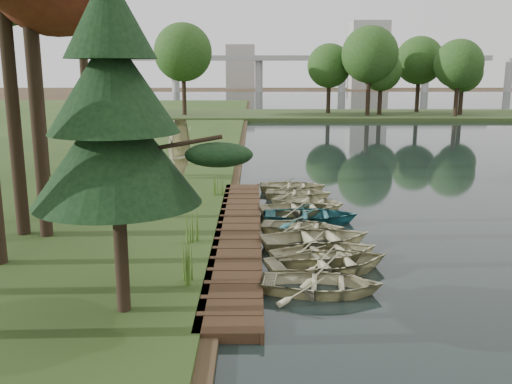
{
  "coord_description": "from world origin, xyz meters",
  "views": [
    {
      "loc": [
        -1.01,
        -19.38,
        5.94
      ],
      "look_at": [
        -0.97,
        0.38,
        1.6
      ],
      "focal_mm": 40.0,
      "sensor_mm": 36.0,
      "label": 1
    }
  ],
  "objects_px": {
    "stored_rowboat": "(181,172)",
    "pine_tree": "(114,113)",
    "rowboat_0": "(322,281)",
    "rowboat_2": "(327,250)",
    "rowboat_1": "(329,259)",
    "boardwalk": "(238,234)"
  },
  "relations": [
    {
      "from": "rowboat_0",
      "to": "boardwalk",
      "type": "bearing_deg",
      "value": 31.72
    },
    {
      "from": "rowboat_1",
      "to": "pine_tree",
      "type": "xyz_separation_m",
      "value": [
        -5.28,
        -3.24,
        4.53
      ]
    },
    {
      "from": "rowboat_1",
      "to": "pine_tree",
      "type": "relative_size",
      "value": 0.48
    },
    {
      "from": "boardwalk",
      "to": "rowboat_0",
      "type": "bearing_deg",
      "value": -65.21
    },
    {
      "from": "rowboat_2",
      "to": "stored_rowboat",
      "type": "distance_m",
      "value": 13.72
    },
    {
      "from": "rowboat_0",
      "to": "rowboat_1",
      "type": "bearing_deg",
      "value": -6.81
    },
    {
      "from": "rowboat_2",
      "to": "pine_tree",
      "type": "distance_m",
      "value": 8.14
    },
    {
      "from": "rowboat_1",
      "to": "rowboat_2",
      "type": "relative_size",
      "value": 1.06
    },
    {
      "from": "stored_rowboat",
      "to": "pine_tree",
      "type": "distance_m",
      "value": 17.04
    },
    {
      "from": "rowboat_2",
      "to": "stored_rowboat",
      "type": "bearing_deg",
      "value": 9.05
    },
    {
      "from": "rowboat_0",
      "to": "rowboat_2",
      "type": "height_order",
      "value": "rowboat_2"
    },
    {
      "from": "rowboat_2",
      "to": "pine_tree",
      "type": "relative_size",
      "value": 0.45
    },
    {
      "from": "rowboat_0",
      "to": "rowboat_1",
      "type": "distance_m",
      "value": 1.65
    },
    {
      "from": "rowboat_0",
      "to": "rowboat_2",
      "type": "relative_size",
      "value": 0.93
    },
    {
      "from": "stored_rowboat",
      "to": "rowboat_1",
      "type": "bearing_deg",
      "value": -121.34
    },
    {
      "from": "rowboat_1",
      "to": "boardwalk",
      "type": "bearing_deg",
      "value": 24.05
    },
    {
      "from": "rowboat_0",
      "to": "stored_rowboat",
      "type": "height_order",
      "value": "stored_rowboat"
    },
    {
      "from": "stored_rowboat",
      "to": "pine_tree",
      "type": "height_order",
      "value": "pine_tree"
    },
    {
      "from": "boardwalk",
      "to": "rowboat_2",
      "type": "xyz_separation_m",
      "value": [
        2.8,
        -2.6,
        0.26
      ]
    },
    {
      "from": "pine_tree",
      "to": "stored_rowboat",
      "type": "bearing_deg",
      "value": 92.6
    },
    {
      "from": "rowboat_1",
      "to": "pine_tree",
      "type": "height_order",
      "value": "pine_tree"
    },
    {
      "from": "rowboat_1",
      "to": "stored_rowboat",
      "type": "height_order",
      "value": "stored_rowboat"
    }
  ]
}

